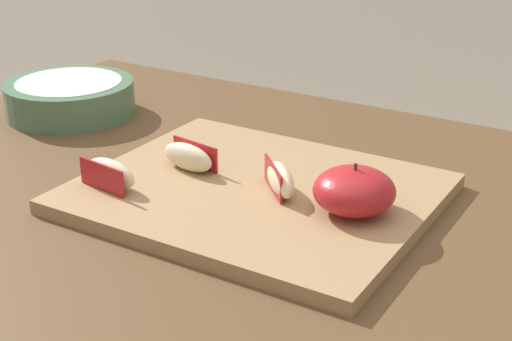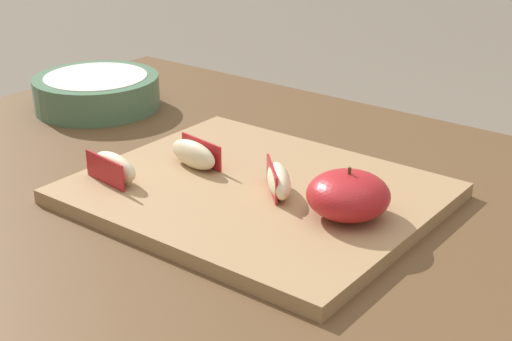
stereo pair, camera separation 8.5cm
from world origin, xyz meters
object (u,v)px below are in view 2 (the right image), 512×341
at_px(apple_wedge_near_knife, 194,154).
at_px(apple_half_skin_up, 349,194).
at_px(ceramic_fruit_bowl, 97,91).
at_px(cutting_board, 256,193).
at_px(apple_wedge_front, 114,167).
at_px(apple_wedge_middle, 280,179).

bearing_deg(apple_wedge_near_knife, apple_half_skin_up, 0.46).
height_order(apple_half_skin_up, ceramic_fruit_bowl, apple_half_skin_up).
bearing_deg(ceramic_fruit_bowl, apple_half_skin_up, -12.26).
bearing_deg(cutting_board, apple_wedge_front, -148.65).
bearing_deg(apple_wedge_near_knife, apple_wedge_middle, 1.61).
height_order(apple_half_skin_up, apple_wedge_middle, apple_half_skin_up).
xyz_separation_m(cutting_board, apple_half_skin_up, (0.12, 0.00, 0.03)).
xyz_separation_m(apple_wedge_front, apple_wedge_middle, (0.17, 0.09, 0.00)).
bearing_deg(cutting_board, apple_wedge_near_knife, -179.97).
distance_m(apple_wedge_front, ceramic_fruit_bowl, 0.32).
relative_size(apple_wedge_near_knife, apple_wedge_middle, 1.10).
distance_m(cutting_board, apple_wedge_front, 0.17).
distance_m(apple_half_skin_up, apple_wedge_middle, 0.09).
xyz_separation_m(cutting_board, apple_wedge_near_knife, (-0.09, -0.00, 0.02)).
distance_m(apple_wedge_near_knife, apple_wedge_front, 0.10).
relative_size(apple_half_skin_up, ceramic_fruit_bowl, 0.46).
height_order(cutting_board, ceramic_fruit_bowl, ceramic_fruit_bowl).
bearing_deg(ceramic_fruit_bowl, apple_wedge_near_knife, -20.70).
bearing_deg(apple_half_skin_up, cutting_board, -179.20).
bearing_deg(apple_wedge_front, ceramic_fruit_bowl, 142.00).
height_order(apple_wedge_near_knife, apple_wedge_middle, same).
xyz_separation_m(apple_half_skin_up, apple_wedge_middle, (-0.09, 0.00, -0.01)).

